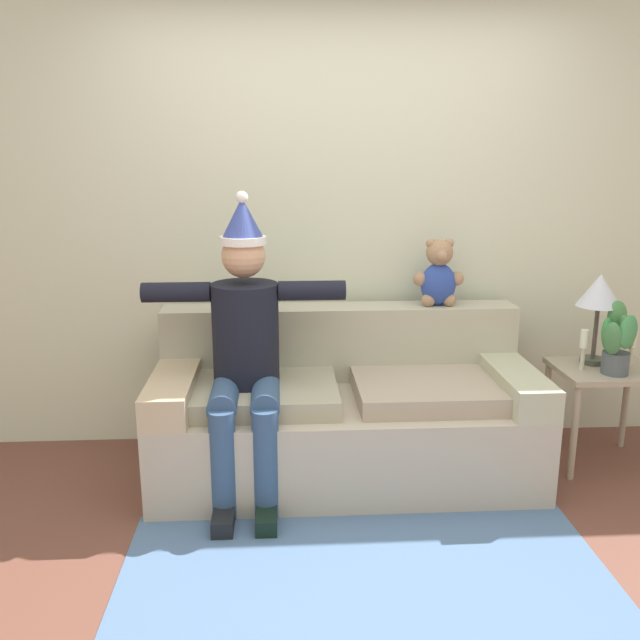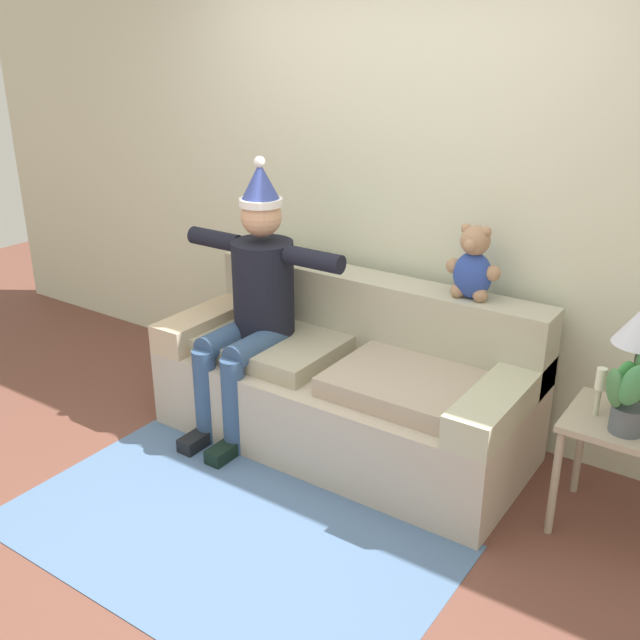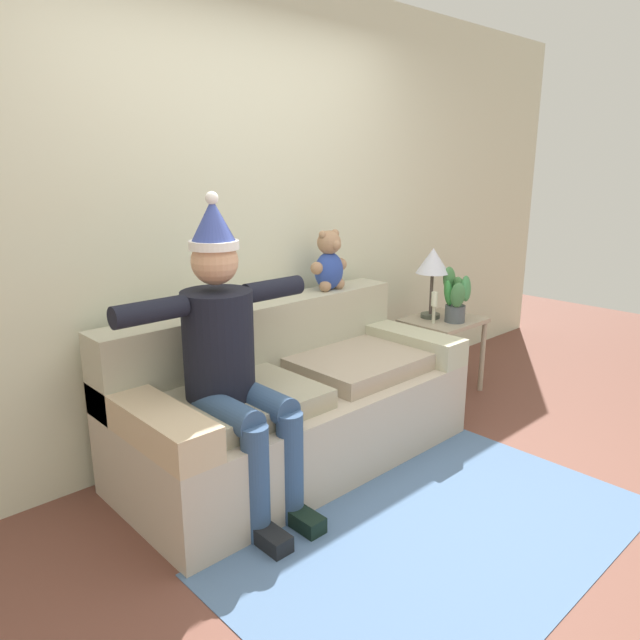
# 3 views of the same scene
# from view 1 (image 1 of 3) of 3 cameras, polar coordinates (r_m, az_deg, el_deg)

# --- Properties ---
(ground_plane) EXTENTS (10.00, 10.00, 0.00)m
(ground_plane) POSITION_cam_1_polar(r_m,az_deg,el_deg) (2.90, 4.10, -21.78)
(ground_plane) COLOR brown
(back_wall) EXTENTS (7.00, 0.10, 2.70)m
(back_wall) POSITION_cam_1_polar(r_m,az_deg,el_deg) (3.91, 1.45, 8.97)
(back_wall) COLOR beige
(back_wall) RESTS_ON ground_plane
(couch) EXTENTS (2.00, 0.90, 0.86)m
(couch) POSITION_cam_1_polar(r_m,az_deg,el_deg) (3.63, 2.07, -7.91)
(couch) COLOR #BAAC98
(couch) RESTS_ON ground_plane
(person_seated) EXTENTS (1.02, 0.77, 1.52)m
(person_seated) POSITION_cam_1_polar(r_m,az_deg,el_deg) (3.32, -6.49, -2.16)
(person_seated) COLOR black
(person_seated) RESTS_ON ground_plane
(teddy_bear) EXTENTS (0.29, 0.17, 0.38)m
(teddy_bear) POSITION_cam_1_polar(r_m,az_deg,el_deg) (3.79, 10.18, 3.79)
(teddy_bear) COLOR #2B45A0
(teddy_bear) RESTS_ON couch
(side_table) EXTENTS (0.54, 0.45, 0.56)m
(side_table) POSITION_cam_1_polar(r_m,az_deg,el_deg) (3.99, 23.32, -5.05)
(side_table) COLOR tan
(side_table) RESTS_ON ground_plane
(table_lamp) EXTENTS (0.24, 0.24, 0.51)m
(table_lamp) POSITION_cam_1_polar(r_m,az_deg,el_deg) (3.93, 22.92, 2.03)
(table_lamp) COLOR #42483C
(table_lamp) RESTS_ON side_table
(potted_plant) EXTENTS (0.21, 0.26, 0.38)m
(potted_plant) POSITION_cam_1_polar(r_m,az_deg,el_deg) (3.83, 24.24, -1.63)
(potted_plant) COLOR #4D565B
(potted_plant) RESTS_ON side_table
(candle_tall) EXTENTS (0.04, 0.04, 0.22)m
(candle_tall) POSITION_cam_1_polar(r_m,az_deg,el_deg) (3.85, 21.78, -1.94)
(candle_tall) COLOR beige
(candle_tall) RESTS_ON side_table
(candle_short) EXTENTS (0.04, 0.04, 0.21)m
(candle_short) POSITION_cam_1_polar(r_m,az_deg,el_deg) (4.04, 25.29, -1.76)
(candle_short) COLOR beige
(candle_short) RESTS_ON side_table
(area_rug) EXTENTS (2.04, 1.21, 0.01)m
(area_rug) POSITION_cam_1_polar(r_m,az_deg,el_deg) (2.87, 4.17, -22.01)
(area_rug) COLOR slate
(area_rug) RESTS_ON ground_plane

